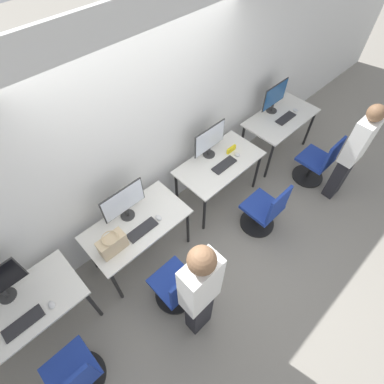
{
  "coord_description": "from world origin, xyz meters",
  "views": [
    {
      "loc": [
        -1.49,
        -1.43,
        3.66
      ],
      "look_at": [
        0.0,
        0.13,
        0.89
      ],
      "focal_mm": 28.0,
      "sensor_mm": 36.0,
      "label": 1
    }
  ],
  "objects_px": {
    "mouse_left": "(159,218)",
    "office_chair_far_right": "(317,163)",
    "monitor_right": "(210,140)",
    "office_chair_right": "(264,212)",
    "mouse_right": "(237,154)",
    "keyboard_far_right": "(286,118)",
    "mouse_far_left": "(52,305)",
    "keyboard_left": "(142,230)",
    "handbag": "(112,244)",
    "keyboard_right": "(224,165)",
    "monitor_far_right": "(275,96)",
    "person_far_right": "(353,152)",
    "office_chair_far_left": "(76,377)",
    "monitor_left": "(124,202)",
    "keyboard_far_left": "(23,323)",
    "office_chair_left": "(177,287)",
    "person_left": "(200,292)",
    "mouse_far_right": "(296,110)"
  },
  "relations": [
    {
      "from": "mouse_far_left",
      "to": "keyboard_left",
      "type": "relative_size",
      "value": 0.25
    },
    {
      "from": "mouse_far_left",
      "to": "person_left",
      "type": "distance_m",
      "value": 1.42
    },
    {
      "from": "monitor_right",
      "to": "person_far_right",
      "type": "distance_m",
      "value": 1.91
    },
    {
      "from": "mouse_right",
      "to": "keyboard_far_right",
      "type": "relative_size",
      "value": 0.25
    },
    {
      "from": "monitor_left",
      "to": "keyboard_far_right",
      "type": "distance_m",
      "value": 2.82
    },
    {
      "from": "mouse_right",
      "to": "mouse_far_right",
      "type": "xyz_separation_m",
      "value": [
        1.4,
        0.01,
        0.0
      ]
    },
    {
      "from": "keyboard_far_left",
      "to": "office_chair_far_left",
      "type": "relative_size",
      "value": 0.42
    },
    {
      "from": "monitor_left",
      "to": "mouse_right",
      "type": "xyz_separation_m",
      "value": [
        1.67,
        -0.23,
        -0.25
      ]
    },
    {
      "from": "keyboard_far_left",
      "to": "keyboard_right",
      "type": "relative_size",
      "value": 1.0
    },
    {
      "from": "monitor_left",
      "to": "office_chair_left",
      "type": "relative_size",
      "value": 0.61
    },
    {
      "from": "office_chair_far_right",
      "to": "handbag",
      "type": "xyz_separation_m",
      "value": [
        -3.1,
        0.71,
        0.5
      ]
    },
    {
      "from": "monitor_right",
      "to": "handbag",
      "type": "bearing_deg",
      "value": -170.34
    },
    {
      "from": "office_chair_left",
      "to": "keyboard_right",
      "type": "height_order",
      "value": "office_chair_left"
    },
    {
      "from": "monitor_left",
      "to": "office_chair_left",
      "type": "bearing_deg",
      "value": -94.42
    },
    {
      "from": "keyboard_far_left",
      "to": "handbag",
      "type": "distance_m",
      "value": 1.05
    },
    {
      "from": "office_chair_far_left",
      "to": "mouse_left",
      "type": "relative_size",
      "value": 9.73
    },
    {
      "from": "office_chair_far_right",
      "to": "office_chair_left",
      "type": "bearing_deg",
      "value": 178.97
    },
    {
      "from": "monitor_far_right",
      "to": "monitor_right",
      "type": "bearing_deg",
      "value": 179.87
    },
    {
      "from": "keyboard_left",
      "to": "handbag",
      "type": "relative_size",
      "value": 1.22
    },
    {
      "from": "handbag",
      "to": "monitor_right",
      "type": "bearing_deg",
      "value": 9.66
    },
    {
      "from": "monitor_left",
      "to": "person_far_right",
      "type": "xyz_separation_m",
      "value": [
        2.73,
        -1.33,
        -0.13
      ]
    },
    {
      "from": "monitor_far_right",
      "to": "office_chair_far_right",
      "type": "bearing_deg",
      "value": -93.41
    },
    {
      "from": "keyboard_far_right",
      "to": "person_far_right",
      "type": "bearing_deg",
      "value": -94.04
    },
    {
      "from": "keyboard_far_right",
      "to": "office_chair_right",
      "type": "bearing_deg",
      "value": -151.57
    },
    {
      "from": "keyboard_far_left",
      "to": "person_left",
      "type": "xyz_separation_m",
      "value": [
        1.32,
        -0.97,
        0.21
      ]
    },
    {
      "from": "monitor_far_right",
      "to": "handbag",
      "type": "bearing_deg",
      "value": -174.64
    },
    {
      "from": "monitor_right",
      "to": "office_chair_right",
      "type": "relative_size",
      "value": 0.61
    },
    {
      "from": "keyboard_right",
      "to": "monitor_far_right",
      "type": "bearing_deg",
      "value": 11.36
    },
    {
      "from": "office_chair_far_left",
      "to": "keyboard_right",
      "type": "relative_size",
      "value": 2.38
    },
    {
      "from": "mouse_right",
      "to": "monitor_right",
      "type": "bearing_deg",
      "value": 133.99
    },
    {
      "from": "keyboard_right",
      "to": "mouse_right",
      "type": "xyz_separation_m",
      "value": [
        0.27,
        0.01,
        0.01
      ]
    },
    {
      "from": "mouse_far_left",
      "to": "person_left",
      "type": "xyz_separation_m",
      "value": [
        1.05,
        -0.94,
        0.21
      ]
    },
    {
      "from": "handbag",
      "to": "office_chair_far_right",
      "type": "bearing_deg",
      "value": -12.83
    },
    {
      "from": "keyboard_left",
      "to": "keyboard_right",
      "type": "bearing_deg",
      "value": 1.49
    },
    {
      "from": "mouse_left",
      "to": "office_chair_far_right",
      "type": "xyz_separation_m",
      "value": [
        2.51,
        -0.68,
        -0.4
      ]
    },
    {
      "from": "keyboard_right",
      "to": "office_chair_right",
      "type": "bearing_deg",
      "value": -85.53
    },
    {
      "from": "mouse_far_left",
      "to": "monitor_left",
      "type": "relative_size",
      "value": 0.17
    },
    {
      "from": "person_far_right",
      "to": "office_chair_left",
      "type": "bearing_deg",
      "value": 171.52
    },
    {
      "from": "keyboard_right",
      "to": "mouse_right",
      "type": "height_order",
      "value": "mouse_right"
    },
    {
      "from": "keyboard_far_left",
      "to": "monitor_left",
      "type": "xyz_separation_m",
      "value": [
        1.4,
        0.31,
        0.25
      ]
    },
    {
      "from": "keyboard_left",
      "to": "person_far_right",
      "type": "relative_size",
      "value": 0.23
    },
    {
      "from": "monitor_left",
      "to": "keyboard_right",
      "type": "xyz_separation_m",
      "value": [
        1.4,
        -0.24,
        -0.25
      ]
    },
    {
      "from": "keyboard_left",
      "to": "keyboard_right",
      "type": "height_order",
      "value": "same"
    },
    {
      "from": "office_chair_far_left",
      "to": "monitor_far_right",
      "type": "xyz_separation_m",
      "value": [
        4.14,
        0.93,
        0.65
      ]
    },
    {
      "from": "mouse_right",
      "to": "person_far_right",
      "type": "bearing_deg",
      "value": -46.06
    },
    {
      "from": "monitor_right",
      "to": "office_chair_far_right",
      "type": "height_order",
      "value": "monitor_right"
    },
    {
      "from": "mouse_far_left",
      "to": "handbag",
      "type": "height_order",
      "value": "handbag"
    },
    {
      "from": "office_chair_left",
      "to": "mouse_far_right",
      "type": "distance_m",
      "value": 3.24
    },
    {
      "from": "person_left",
      "to": "monitor_right",
      "type": "xyz_separation_m",
      "value": [
        1.49,
        1.32,
        0.04
      ]
    },
    {
      "from": "office_chair_far_right",
      "to": "handbag",
      "type": "bearing_deg",
      "value": 167.17
    }
  ]
}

